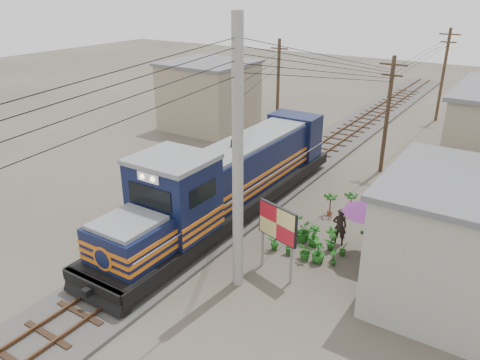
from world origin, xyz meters
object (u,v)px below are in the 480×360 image
Objects in this scene: billboard at (277,225)px; locomotive at (227,183)px; market_umbrella at (373,206)px; vendor at (340,226)px.

locomotive is at bearing 161.70° from billboard.
locomotive is 5.67× the size of billboard.
market_umbrella is at bearing 67.07° from billboard.
locomotive reaches higher than market_umbrella.
locomotive is at bearing -179.07° from market_umbrella.
vendor is (-1.44, 0.39, -1.53)m from market_umbrella.
locomotive is 9.80× the size of vendor.
locomotive is 5.42m from billboard.
locomotive is at bearing -22.39° from vendor.
billboard reaches higher than market_umbrella.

